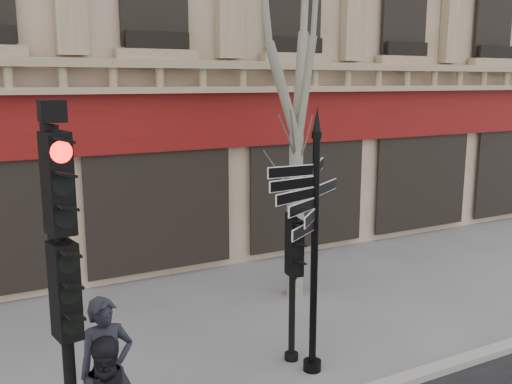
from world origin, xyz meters
TOP-DOWN VIEW (x-y plane):
  - ground at (0.00, 0.00)m, footprint 80.00×80.00m
  - fingerpost at (0.63, -0.39)m, footprint 2.27×2.27m
  - traffic_signal_main at (-3.15, -1.16)m, footprint 0.52×0.41m
  - traffic_signal_secondary at (0.53, 0.06)m, footprint 0.43×0.33m
  - pedestrian_a at (-2.62, -0.62)m, footprint 0.70×0.47m

SIDE VIEW (x-z plane):
  - ground at x=0.00m, z-range 0.00..0.00m
  - pedestrian_a at x=-2.62m, z-range 0.00..1.88m
  - traffic_signal_secondary at x=0.53m, z-range 0.47..2.84m
  - traffic_signal_main at x=-3.15m, z-range 0.57..4.87m
  - fingerpost at x=0.63m, z-range 0.71..4.84m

